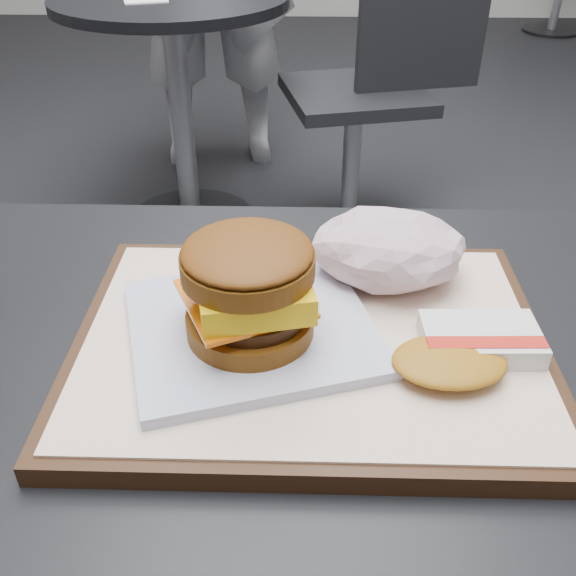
{
  "coord_description": "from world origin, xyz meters",
  "views": [
    {
      "loc": [
        0.05,
        -0.36,
        1.12
      ],
      "look_at": [
        0.04,
        0.04,
        0.83
      ],
      "focal_mm": 40.0,
      "sensor_mm": 36.0,
      "label": 1
    }
  ],
  "objects_px": {
    "customer_table": "(246,531)",
    "serving_tray": "(310,344)",
    "crumpled_wrapper": "(389,249)",
    "hash_brown": "(467,349)",
    "breakfast_sandwich": "(250,298)",
    "neighbor_table": "(177,65)",
    "neighbor_chair": "(378,78)"
  },
  "relations": [
    {
      "from": "breakfast_sandwich",
      "to": "hash_brown",
      "type": "bearing_deg",
      "value": -7.22
    },
    {
      "from": "breakfast_sandwich",
      "to": "hash_brown",
      "type": "xyz_separation_m",
      "value": [
        0.17,
        -0.02,
        -0.03
      ]
    },
    {
      "from": "breakfast_sandwich",
      "to": "crumpled_wrapper",
      "type": "bearing_deg",
      "value": 38.01
    },
    {
      "from": "neighbor_chair",
      "to": "crumpled_wrapper",
      "type": "bearing_deg",
      "value": -95.56
    },
    {
      "from": "customer_table",
      "to": "serving_tray",
      "type": "relative_size",
      "value": 2.11
    },
    {
      "from": "breakfast_sandwich",
      "to": "serving_tray",
      "type": "bearing_deg",
      "value": 7.97
    },
    {
      "from": "serving_tray",
      "to": "crumpled_wrapper",
      "type": "bearing_deg",
      "value": 50.45
    },
    {
      "from": "crumpled_wrapper",
      "to": "neighbor_table",
      "type": "height_order",
      "value": "crumpled_wrapper"
    },
    {
      "from": "serving_tray",
      "to": "hash_brown",
      "type": "bearing_deg",
      "value": -13.03
    },
    {
      "from": "customer_table",
      "to": "serving_tray",
      "type": "distance_m",
      "value": 0.21
    },
    {
      "from": "breakfast_sandwich",
      "to": "customer_table",
      "type": "bearing_deg",
      "value": -105.37
    },
    {
      "from": "serving_tray",
      "to": "hash_brown",
      "type": "distance_m",
      "value": 0.12
    },
    {
      "from": "hash_brown",
      "to": "neighbor_table",
      "type": "relative_size",
      "value": 0.16
    },
    {
      "from": "hash_brown",
      "to": "neighbor_chair",
      "type": "distance_m",
      "value": 1.68
    },
    {
      "from": "hash_brown",
      "to": "neighbor_chair",
      "type": "height_order",
      "value": "neighbor_chair"
    },
    {
      "from": "hash_brown",
      "to": "breakfast_sandwich",
      "type": "bearing_deg",
      "value": 172.78
    },
    {
      "from": "customer_table",
      "to": "hash_brown",
      "type": "xyz_separation_m",
      "value": [
        0.18,
        0.01,
        0.22
      ]
    },
    {
      "from": "crumpled_wrapper",
      "to": "neighbor_chair",
      "type": "xyz_separation_m",
      "value": [
        0.15,
        1.54,
        -0.31
      ]
    },
    {
      "from": "hash_brown",
      "to": "neighbor_table",
      "type": "height_order",
      "value": "hash_brown"
    },
    {
      "from": "serving_tray",
      "to": "neighbor_chair",
      "type": "distance_m",
      "value": 1.66
    },
    {
      "from": "crumpled_wrapper",
      "to": "hash_brown",
      "type": "bearing_deg",
      "value": -66.32
    },
    {
      "from": "neighbor_table",
      "to": "neighbor_chair",
      "type": "bearing_deg",
      "value": 1.13
    },
    {
      "from": "serving_tray",
      "to": "breakfast_sandwich",
      "type": "relative_size",
      "value": 1.65
    },
    {
      "from": "customer_table",
      "to": "crumpled_wrapper",
      "type": "bearing_deg",
      "value": 45.1
    },
    {
      "from": "neighbor_table",
      "to": "customer_table",
      "type": "bearing_deg",
      "value": -78.02
    },
    {
      "from": "hash_brown",
      "to": "neighbor_chair",
      "type": "xyz_separation_m",
      "value": [
        0.1,
        1.65,
        -0.29
      ]
    },
    {
      "from": "serving_tray",
      "to": "breakfast_sandwich",
      "type": "distance_m",
      "value": 0.07
    },
    {
      "from": "breakfast_sandwich",
      "to": "neighbor_table",
      "type": "bearing_deg",
      "value": 102.57
    },
    {
      "from": "neighbor_table",
      "to": "neighbor_chair",
      "type": "distance_m",
      "value": 0.63
    },
    {
      "from": "serving_tray",
      "to": "neighbor_chair",
      "type": "bearing_deg",
      "value": 82.29
    },
    {
      "from": "serving_tray",
      "to": "neighbor_table",
      "type": "bearing_deg",
      "value": 104.19
    },
    {
      "from": "crumpled_wrapper",
      "to": "customer_table",
      "type": "bearing_deg",
      "value": -134.9
    }
  ]
}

